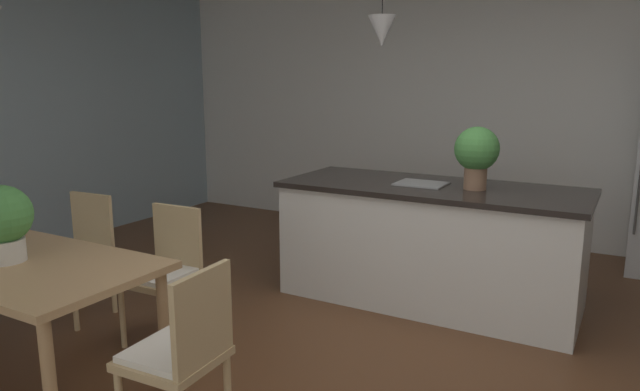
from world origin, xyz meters
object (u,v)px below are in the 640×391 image
(dining_table, at_px, (4,268))
(potted_plant_on_table, at_px, (2,220))
(kitchen_island, at_px, (430,242))
(potted_plant_on_island, at_px, (477,152))
(chair_far_right, at_px, (165,270))
(chair_far_left, at_px, (80,251))
(chair_kitchen_end, at_px, (181,352))

(dining_table, relative_size, potted_plant_on_table, 4.43)
(kitchen_island, relative_size, potted_plant_on_table, 5.40)
(potted_plant_on_island, bearing_deg, chair_far_right, -136.48)
(dining_table, distance_m, potted_plant_on_island, 3.07)
(kitchen_island, distance_m, potted_plant_on_island, 0.77)
(kitchen_island, bearing_deg, chair_far_left, -144.29)
(chair_far_left, bearing_deg, potted_plant_on_table, -58.27)
(chair_far_right, height_order, potted_plant_on_island, potted_plant_on_island)
(chair_far_right, xyz_separation_m, potted_plant_on_island, (1.57, 1.49, 0.69))
(dining_table, xyz_separation_m, chair_far_left, (-0.41, 0.79, -0.18))
(chair_far_left, relative_size, chair_kitchen_end, 1.00)
(potted_plant_on_island, bearing_deg, chair_kitchen_end, -107.03)
(chair_kitchen_end, bearing_deg, chair_far_left, 154.95)
(chair_far_left, bearing_deg, kitchen_island, 35.71)
(chair_far_left, distance_m, kitchen_island, 2.56)
(dining_table, height_order, chair_kitchen_end, chair_kitchen_end)
(potted_plant_on_table, bearing_deg, potted_plant_on_island, 51.20)
(chair_far_right, bearing_deg, potted_plant_on_island, 43.52)
(dining_table, xyz_separation_m, chair_kitchen_end, (1.28, 0.00, -0.18))
(chair_kitchen_end, height_order, kitchen_island, kitchen_island)
(dining_table, distance_m, potted_plant_on_table, 0.32)
(chair_kitchen_end, xyz_separation_m, potted_plant_on_table, (-1.17, -0.05, 0.47))
(dining_table, distance_m, chair_far_left, 0.91)
(chair_kitchen_end, bearing_deg, potted_plant_on_table, -177.73)
(chair_kitchen_end, bearing_deg, kitchen_island, 80.45)
(chair_far_left, relative_size, potted_plant_on_table, 2.12)
(chair_kitchen_end, bearing_deg, potted_plant_on_island, 72.97)
(chair_far_right, distance_m, kitchen_island, 1.95)
(kitchen_island, bearing_deg, potted_plant_on_table, -123.78)
(kitchen_island, relative_size, potted_plant_on_island, 4.96)
(chair_far_left, distance_m, chair_kitchen_end, 1.87)
(chair_far_left, distance_m, potted_plant_on_table, 1.09)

